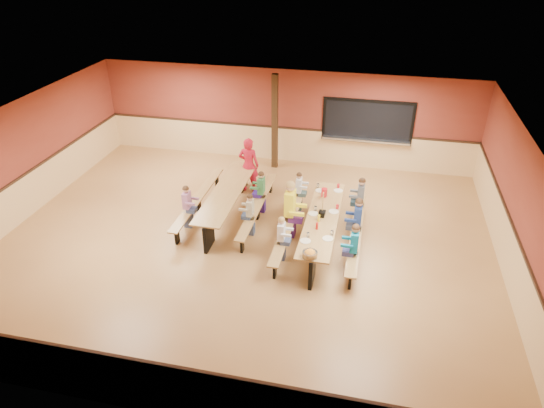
# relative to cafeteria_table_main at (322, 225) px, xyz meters

# --- Properties ---
(ground) EXTENTS (12.00, 12.00, 0.00)m
(ground) POSITION_rel_cafeteria_table_main_xyz_m (-1.84, -0.37, -0.53)
(ground) COLOR olive
(ground) RESTS_ON ground
(room_envelope) EXTENTS (12.04, 10.04, 3.02)m
(room_envelope) POSITION_rel_cafeteria_table_main_xyz_m (-1.84, -0.37, 0.16)
(room_envelope) COLOR maroon
(room_envelope) RESTS_ON ground
(kitchen_pass_through) EXTENTS (2.78, 0.28, 1.38)m
(kitchen_pass_through) POSITION_rel_cafeteria_table_main_xyz_m (0.76, 4.59, 0.96)
(kitchen_pass_through) COLOR black
(kitchen_pass_through) RESTS_ON ground
(structural_post) EXTENTS (0.18, 0.18, 3.00)m
(structural_post) POSITION_rel_cafeteria_table_main_xyz_m (-2.04, 4.03, 0.97)
(structural_post) COLOR black
(structural_post) RESTS_ON ground
(cafeteria_table_main) EXTENTS (1.91, 3.70, 0.74)m
(cafeteria_table_main) POSITION_rel_cafeteria_table_main_xyz_m (0.00, 0.00, 0.00)
(cafeteria_table_main) COLOR olive
(cafeteria_table_main) RESTS_ON ground
(cafeteria_table_second) EXTENTS (1.91, 3.70, 0.74)m
(cafeteria_table_second) POSITION_rel_cafeteria_table_main_xyz_m (-2.61, 0.78, 0.00)
(cafeteria_table_second) COLOR olive
(cafeteria_table_second) RESTS_ON ground
(seated_child_white_left) EXTENTS (0.33, 0.27, 1.12)m
(seated_child_white_left) POSITION_rel_cafeteria_table_main_xyz_m (-0.83, -0.86, 0.03)
(seated_child_white_left) COLOR white
(seated_child_white_left) RESTS_ON ground
(seated_adult_yellow) EXTENTS (0.50, 0.41, 1.48)m
(seated_adult_yellow) POSITION_rel_cafeteria_table_main_xyz_m (-0.83, 0.19, 0.22)
(seated_adult_yellow) COLOR yellow
(seated_adult_yellow) RESTS_ON ground
(seated_child_grey_left) EXTENTS (0.32, 0.26, 1.10)m
(seated_child_grey_left) POSITION_rel_cafeteria_table_main_xyz_m (-0.83, 1.49, 0.03)
(seated_child_grey_left) COLOR silver
(seated_child_grey_left) RESTS_ON ground
(seated_child_teal_right) EXTENTS (0.37, 0.30, 1.21)m
(seated_child_teal_right) POSITION_rel_cafeteria_table_main_xyz_m (0.82, -0.96, 0.08)
(seated_child_teal_right) COLOR #0E7298
(seated_child_teal_right) RESTS_ON ground
(seated_child_navy_right) EXTENTS (0.39, 0.32, 1.26)m
(seated_child_navy_right) POSITION_rel_cafeteria_table_main_xyz_m (0.82, 0.13, 0.10)
(seated_child_navy_right) COLOR navy
(seated_child_navy_right) RESTS_ON ground
(seated_child_char_right) EXTENTS (0.37, 0.30, 1.21)m
(seated_child_char_right) POSITION_rel_cafeteria_table_main_xyz_m (0.82, 1.30, 0.08)
(seated_child_char_right) COLOR #545960
(seated_child_char_right) RESTS_ON ground
(seated_child_purple_sec) EXTENTS (0.34, 0.28, 1.16)m
(seated_child_purple_sec) POSITION_rel_cafeteria_table_main_xyz_m (-3.44, 0.02, 0.05)
(seated_child_purple_sec) COLOR #9D638D
(seated_child_purple_sec) RESTS_ON ground
(seated_child_green_sec) EXTENTS (0.35, 0.29, 1.17)m
(seated_child_green_sec) POSITION_rel_cafeteria_table_main_xyz_m (-1.79, 1.18, 0.06)
(seated_child_green_sec) COLOR #357441
(seated_child_green_sec) RESTS_ON ground
(seated_child_tan_sec) EXTENTS (0.33, 0.27, 1.12)m
(seated_child_tan_sec) POSITION_rel_cafeteria_table_main_xyz_m (-1.79, 0.02, 0.03)
(seated_child_tan_sec) COLOR #B5AE91
(seated_child_tan_sec) RESTS_ON ground
(standing_woman) EXTENTS (0.62, 0.42, 1.64)m
(standing_woman) POSITION_rel_cafeteria_table_main_xyz_m (-2.42, 2.26, 0.30)
(standing_woman) COLOR #B7142A
(standing_woman) RESTS_ON ground
(punch_pitcher) EXTENTS (0.16, 0.16, 0.22)m
(punch_pitcher) POSITION_rel_cafeteria_table_main_xyz_m (-0.09, 1.03, 0.32)
(punch_pitcher) COLOR red
(punch_pitcher) RESTS_ON cafeteria_table_main
(chip_bowl) EXTENTS (0.32, 0.32, 0.15)m
(chip_bowl) POSITION_rel_cafeteria_table_main_xyz_m (-0.05, -1.65, 0.29)
(chip_bowl) COLOR orange
(chip_bowl) RESTS_ON cafeteria_table_main
(napkin_dispenser) EXTENTS (0.10, 0.14, 0.13)m
(napkin_dispenser) POSITION_rel_cafeteria_table_main_xyz_m (-0.00, 0.02, 0.28)
(napkin_dispenser) COLOR black
(napkin_dispenser) RESTS_ON cafeteria_table_main
(condiment_mustard) EXTENTS (0.06, 0.06, 0.17)m
(condiment_mustard) POSITION_rel_cafeteria_table_main_xyz_m (-0.06, -0.21, 0.30)
(condiment_mustard) COLOR yellow
(condiment_mustard) RESTS_ON cafeteria_table_main
(condiment_ketchup) EXTENTS (0.06, 0.06, 0.17)m
(condiment_ketchup) POSITION_rel_cafeteria_table_main_xyz_m (-0.06, -0.56, 0.30)
(condiment_ketchup) COLOR #B2140F
(condiment_ketchup) RESTS_ON cafeteria_table_main
(table_paddle) EXTENTS (0.16, 0.16, 0.56)m
(table_paddle) POSITION_rel_cafeteria_table_main_xyz_m (-0.03, 0.17, 0.35)
(table_paddle) COLOR black
(table_paddle) RESTS_ON cafeteria_table_main
(place_settings) EXTENTS (0.65, 3.30, 0.11)m
(place_settings) POSITION_rel_cafeteria_table_main_xyz_m (-0.00, 0.00, 0.27)
(place_settings) COLOR beige
(place_settings) RESTS_ON cafeteria_table_main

